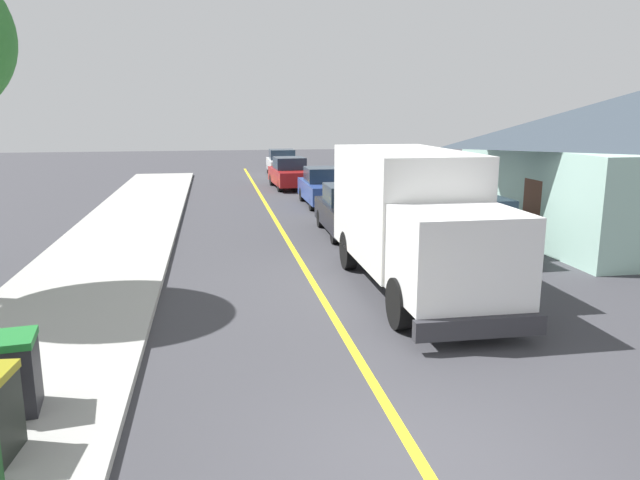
{
  "coord_description": "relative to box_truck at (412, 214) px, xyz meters",
  "views": [
    {
      "loc": [
        -2.31,
        -6.06,
        4.08
      ],
      "look_at": [
        -0.1,
        6.18,
        1.4
      ],
      "focal_mm": 33.39,
      "sensor_mm": 36.0,
      "label": 1
    }
  ],
  "objects": [
    {
      "name": "parked_car_near",
      "position": [
        0.04,
        6.45,
        -0.97
      ],
      "size": [
        1.89,
        4.43,
        1.67
      ],
      "color": "black",
      "rests_on": "ground"
    },
    {
      "name": "parked_car_furthest",
      "position": [
        0.02,
        26.23,
        -0.97
      ],
      "size": [
        1.89,
        4.43,
        1.67
      ],
      "color": "silver",
      "rests_on": "ground"
    },
    {
      "name": "trash_bin_back",
      "position": [
        -7.22,
        -5.02,
        -1.08
      ],
      "size": [
        0.72,
        0.79,
        1.06
      ],
      "color": "#232328",
      "rests_on": "sidewalk_curb"
    },
    {
      "name": "parked_van_across",
      "position": [
        3.01,
        3.09,
        -0.97
      ],
      "size": [
        1.86,
        4.42,
        1.67
      ],
      "color": "silver",
      "rests_on": "ground"
    },
    {
      "name": "sidewalk_curb",
      "position": [
        -7.59,
        -2.91,
        -1.69
      ],
      "size": [
        3.6,
        60.0,
        0.15
      ],
      "primitive_type": "cube",
      "color": "#9E9E99",
      "rests_on": "ground"
    },
    {
      "name": "box_truck",
      "position": [
        0.0,
        0.0,
        0.0
      ],
      "size": [
        2.46,
        7.2,
        3.2
      ],
      "color": "silver",
      "rests_on": "ground"
    },
    {
      "name": "centre_line_yellow",
      "position": [
        -2.19,
        3.09,
        -1.76
      ],
      "size": [
        0.16,
        56.0,
        0.01
      ],
      "primitive_type": "cube",
      "color": "gold",
      "rests_on": "ground"
    },
    {
      "name": "parked_car_far",
      "position": [
        -0.37,
        19.28,
        -0.97
      ],
      "size": [
        2.0,
        4.48,
        1.67
      ],
      "color": "maroon",
      "rests_on": "ground"
    },
    {
      "name": "stop_sign",
      "position": [
        2.27,
        3.97,
        0.09
      ],
      "size": [
        0.8,
        0.1,
        2.65
      ],
      "color": "gray",
      "rests_on": "ground"
    },
    {
      "name": "ground_plane",
      "position": [
        -2.19,
        -6.91,
        -1.77
      ],
      "size": [
        120.0,
        120.0,
        0.0
      ],
      "primitive_type": "plane",
      "color": "#38383D"
    },
    {
      "name": "parked_car_mid",
      "position": [
        0.37,
        12.96,
        -0.97
      ],
      "size": [
        1.81,
        4.4,
        1.67
      ],
      "color": "#2D4793",
      "rests_on": "ground"
    }
  ]
}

